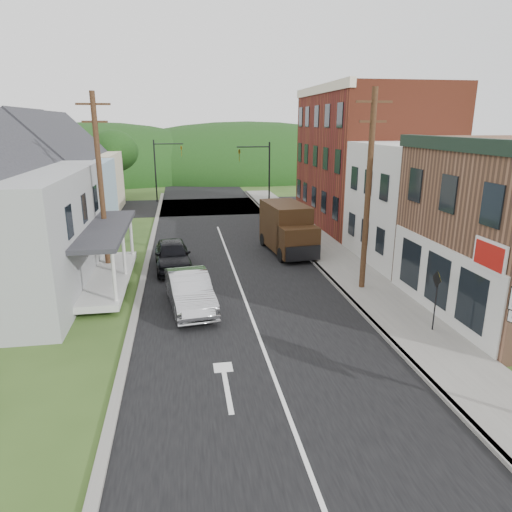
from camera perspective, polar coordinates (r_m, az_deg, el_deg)
name	(u,v)px	position (r m, az deg, el deg)	size (l,w,h in m)	color
ground	(256,330)	(17.51, 0.02, -9.21)	(120.00, 120.00, 0.00)	#2D4719
road	(229,257)	(26.80, -3.44, -0.07)	(9.00, 90.00, 0.02)	black
cross_road	(210,206)	(43.33, -5.79, 6.19)	(60.00, 9.00, 0.02)	black
sidewalk_right	(336,260)	(26.15, 9.99, -0.55)	(2.80, 55.00, 0.15)	slate
curb_right	(313,262)	(25.75, 7.15, -0.69)	(0.20, 55.00, 0.15)	slate
curb_left	(145,270)	(24.84, -13.68, -1.71)	(0.30, 55.00, 0.12)	slate
storefront_white	(435,204)	(27.27, 21.52, 6.11)	(8.00, 7.00, 6.50)	silver
storefront_red	(370,159)	(35.51, 14.01, 11.72)	(8.00, 12.00, 10.00)	maroon
house_blue	(54,182)	(33.89, -23.92, 8.40)	(7.14, 8.16, 7.28)	#90AAC4
house_cream	(75,170)	(42.72, -21.67, 10.00)	(7.14, 8.16, 7.28)	beige
utility_pole_right	(368,191)	(20.96, 13.84, 7.92)	(1.60, 0.26, 9.00)	#472D19
utility_pole_left	(101,184)	(24.10, -18.85, 8.56)	(1.60, 0.26, 9.00)	#472D19
traffic_signal_right	(261,169)	(39.87, 0.67, 10.85)	(2.87, 0.20, 6.00)	black
traffic_signal_left	(162,163)	(46.28, -11.64, 11.28)	(2.87, 0.20, 6.00)	black
tree_left_d	(113,151)	(48.10, -17.39, 12.41)	(4.80, 4.80, 6.94)	#382616
forested_ridge	(198,175)	(71.04, -7.28, 10.07)	(90.00, 30.00, 16.00)	black
silver_sedan	(190,291)	(19.33, -8.29, -4.38)	(1.63, 4.69, 1.54)	#B1B1B6
dark_sedan	(173,255)	(24.71, -10.39, 0.12)	(1.82, 4.53, 1.54)	black
delivery_van	(288,229)	(27.28, 3.97, 3.42)	(2.61, 5.41, 2.92)	black
warning_sign	(436,292)	(17.84, 21.58, -4.26)	(0.11, 0.64, 2.31)	black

